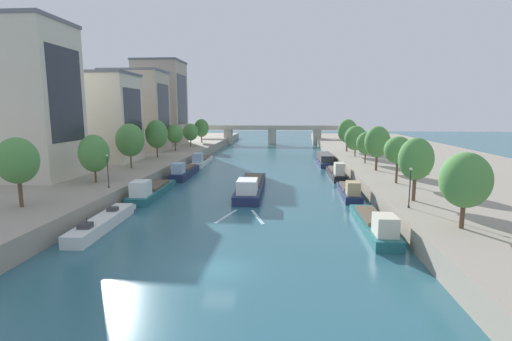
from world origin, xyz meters
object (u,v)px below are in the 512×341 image
object	(u,v)px
lamppost_right_bank	(410,186)
tree_right_end_of_row	(465,180)
tree_right_past_mid	(356,138)
tree_right_by_lamp	(347,131)
moored_boat_left_lone	(184,172)
tree_left_second	(94,153)
barge_midriver	(251,186)
lamppost_left_bank	(108,169)
moored_boat_right_downstream	(324,159)
bridge_far	(272,132)
moored_boat_left_near	(103,222)
tree_left_distant	(201,128)
moored_boat_right_lone	(374,224)
tree_left_midway	(191,132)
tree_left_third	(175,134)
tree_right_distant	(377,142)
moored_boat_right_midway	(336,173)
moored_boat_left_midway	(151,190)
tree_left_nearest	(17,161)
moored_boat_left_upstream	(202,160)
tree_right_far	(366,143)
moored_boat_right_gap_after	(349,191)
tree_right_third	(398,150)
tree_right_second	(416,159)
tree_left_by_lamp	(157,134)
tree_left_past_mid	(130,140)

from	to	relation	value
lamppost_right_bank	tree_right_end_of_row	bearing A→B (deg)	-71.05
tree_right_past_mid	tree_right_by_lamp	bearing A→B (deg)	91.25
moored_boat_left_lone	tree_left_second	bearing A→B (deg)	-113.49
barge_midriver	lamppost_left_bank	distance (m)	20.09
moored_boat_right_downstream	bridge_far	bearing A→B (deg)	105.38
moored_boat_left_near	tree_left_distant	world-z (taller)	tree_left_distant
moored_boat_right_lone	lamppost_left_bank	xyz separation A→B (m)	(-31.81, 8.70, 3.77)
tree_left_midway	tree_right_by_lamp	distance (m)	42.36
tree_left_third	tree_right_distant	xyz separation A→B (m)	(42.28, -27.24, 0.54)
tree_right_past_mid	lamppost_right_bank	xyz separation A→B (m)	(-2.40, -44.47, -1.66)
moored_boat_right_midway	bridge_far	size ratio (longest dim) A/B	0.24
tree_right_by_lamp	moored_boat_left_midway	bearing A→B (deg)	-128.73
tree_left_nearest	tree_right_end_of_row	world-z (taller)	tree_left_nearest
tree_left_second	tree_left_third	distance (m)	41.30
tree_right_end_of_row	tree_left_midway	bearing A→B (deg)	120.32
moored_boat_left_upstream	tree_right_far	distance (m)	36.32
tree_left_midway	tree_right_end_of_row	bearing A→B (deg)	-59.68
moored_boat_left_midway	moored_boat_right_gap_after	world-z (taller)	moored_boat_left_midway
moored_boat_right_downstream	moored_boat_left_midway	bearing A→B (deg)	-128.18
tree_left_nearest	lamppost_right_bank	distance (m)	40.13
tree_right_distant	tree_right_by_lamp	world-z (taller)	tree_right_by_lamp
barge_midriver	tree_right_third	world-z (taller)	tree_right_third
tree_right_second	moored_boat_left_near	bearing A→B (deg)	-170.18
tree_left_by_lamp	moored_boat_left_midway	bearing A→B (deg)	-72.88
tree_right_by_lamp	lamppost_right_bank	size ratio (longest dim) A/B	1.88
moored_boat_left_midway	moored_boat_right_downstream	world-z (taller)	moored_boat_left_midway
tree_left_past_mid	lamppost_right_bank	xyz separation A→B (m)	(39.41, -23.92, -2.57)
tree_right_second	barge_midriver	bearing A→B (deg)	146.25
moored_boat_left_midway	tree_right_past_mid	bearing A→B (deg)	43.36
moored_boat_right_gap_after	tree_left_third	xyz separation A→B (m)	(-36.24, 37.62, 5.61)
tree_right_second	tree_right_by_lamp	xyz separation A→B (m)	(0.67, 51.29, 0.32)
moored_boat_right_lone	bridge_far	size ratio (longest dim) A/B	0.25
moored_boat_right_lone	tree_left_third	bearing A→B (deg)	124.15
moored_boat_left_upstream	moored_boat_right_lone	size ratio (longest dim) A/B	1.10
moored_boat_right_midway	tree_left_distant	world-z (taller)	tree_left_distant
tree_left_second	moored_boat_left_midway	bearing A→B (deg)	12.06
moored_boat_left_near	moored_boat_right_lone	size ratio (longest dim) A/B	0.95
tree_right_end_of_row	tree_right_by_lamp	bearing A→B (deg)	90.10
moored_boat_left_midway	tree_right_by_lamp	bearing A→B (deg)	51.27
moored_boat_right_downstream	tree_right_far	xyz separation A→B (m)	(6.21, -14.01, 4.96)
tree_left_third	tree_right_second	bearing A→B (deg)	-49.67
tree_left_midway	tree_left_distant	bearing A→B (deg)	89.44
moored_boat_right_midway	lamppost_right_bank	world-z (taller)	lamppost_right_bank
moored_boat_right_gap_after	tree_right_by_lamp	xyz separation A→B (m)	(5.83, 40.14, 6.34)
moored_boat_left_midway	tree_left_nearest	bearing A→B (deg)	-118.54
moored_boat_left_lone	tree_right_past_mid	world-z (taller)	tree_right_past_mid
moored_boat_left_midway	tree_right_far	world-z (taller)	tree_right_far
tree_left_distant	lamppost_left_bank	bearing A→B (deg)	-87.16
tree_left_past_mid	tree_left_third	xyz separation A→B (m)	(-0.48, 28.08, -0.63)
tree_left_nearest	tree_left_past_mid	world-z (taller)	tree_left_past_mid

